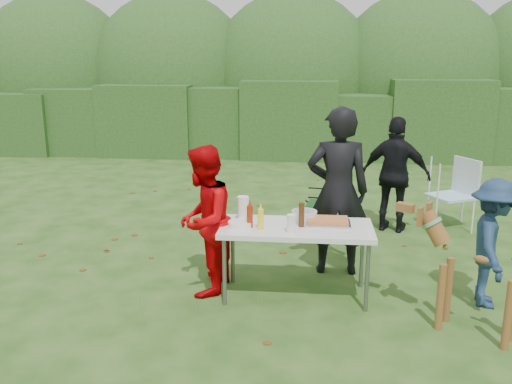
# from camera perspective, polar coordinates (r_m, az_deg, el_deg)

# --- Properties ---
(ground) EXTENTS (80.00, 80.00, 0.00)m
(ground) POSITION_cam_1_polar(r_m,az_deg,el_deg) (5.43, -0.13, -11.73)
(ground) COLOR #1E4211
(hedge_row) EXTENTS (22.00, 1.40, 1.70)m
(hedge_row) POSITION_cam_1_polar(r_m,az_deg,el_deg) (12.96, 3.52, 7.47)
(hedge_row) COLOR #23471C
(hedge_row) RESTS_ON ground
(shrub_backdrop) EXTENTS (20.00, 2.60, 3.20)m
(shrub_backdrop) POSITION_cam_1_polar(r_m,az_deg,el_deg) (14.49, 3.83, 11.16)
(shrub_backdrop) COLOR #3D6628
(shrub_backdrop) RESTS_ON ground
(folding_table) EXTENTS (1.50, 0.70, 0.74)m
(folding_table) POSITION_cam_1_polar(r_m,az_deg,el_deg) (5.38, 4.28, -4.15)
(folding_table) COLOR silver
(folding_table) RESTS_ON ground
(person_cook) EXTENTS (0.69, 0.46, 1.86)m
(person_cook) POSITION_cam_1_polar(r_m,az_deg,el_deg) (5.97, 8.59, 0.04)
(person_cook) COLOR black
(person_cook) RESTS_ON ground
(person_red_jacket) EXTENTS (0.66, 0.80, 1.52)m
(person_red_jacket) POSITION_cam_1_polar(r_m,az_deg,el_deg) (5.47, -5.52, -3.03)
(person_red_jacket) COLOR #B70005
(person_red_jacket) RESTS_ON ground
(person_black_puffy) EXTENTS (1.00, 0.68, 1.58)m
(person_black_puffy) POSITION_cam_1_polar(r_m,az_deg,el_deg) (7.61, 14.47, 1.76)
(person_black_puffy) COLOR black
(person_black_puffy) RESTS_ON ground
(child) EXTENTS (0.61, 0.89, 1.26)m
(child) POSITION_cam_1_polar(r_m,az_deg,el_deg) (5.67, 23.64, -4.97)
(child) COLOR #1A314D
(child) RESTS_ON ground
(dog) EXTENTS (1.18, 0.97, 1.06)m
(dog) POSITION_cam_1_polar(r_m,az_deg,el_deg) (5.05, 22.44, -8.36)
(dog) COLOR brown
(dog) RESTS_ON ground
(camping_chair) EXTENTS (0.66, 0.66, 0.92)m
(camping_chair) POSITION_cam_1_polar(r_m,az_deg,el_deg) (7.33, 7.35, -1.03)
(camping_chair) COLOR #133D17
(camping_chair) RESTS_ON ground
(lawn_chair) EXTENTS (0.78, 0.78, 0.98)m
(lawn_chair) POSITION_cam_1_polar(r_m,az_deg,el_deg) (8.07, 19.85, -0.13)
(lawn_chair) COLOR #5EAACC
(lawn_chair) RESTS_ON ground
(food_tray) EXTENTS (0.45, 0.30, 0.02)m
(food_tray) POSITION_cam_1_polar(r_m,az_deg,el_deg) (5.46, 7.54, -3.25)
(food_tray) COLOR #B7B7BA
(food_tray) RESTS_ON folding_table
(focaccia_bread) EXTENTS (0.40, 0.26, 0.04)m
(focaccia_bread) POSITION_cam_1_polar(r_m,az_deg,el_deg) (5.45, 7.55, -2.97)
(focaccia_bread) COLOR #BF6F3B
(focaccia_bread) RESTS_ON food_tray
(mustard_bottle) EXTENTS (0.06, 0.06, 0.20)m
(mustard_bottle) POSITION_cam_1_polar(r_m,az_deg,el_deg) (5.23, 0.49, -2.89)
(mustard_bottle) COLOR yellow
(mustard_bottle) RESTS_ON folding_table
(ketchup_bottle) EXTENTS (0.06, 0.06, 0.22)m
(ketchup_bottle) POSITION_cam_1_polar(r_m,az_deg,el_deg) (5.28, -0.65, -2.60)
(ketchup_bottle) COLOR #96240A
(ketchup_bottle) RESTS_ON folding_table
(beer_bottle) EXTENTS (0.06, 0.06, 0.24)m
(beer_bottle) POSITION_cam_1_polar(r_m,az_deg,el_deg) (5.32, 4.80, -2.41)
(beer_bottle) COLOR #47230F
(beer_bottle) RESTS_ON folding_table
(paper_towel_roll) EXTENTS (0.12, 0.12, 0.26)m
(paper_towel_roll) POSITION_cam_1_polar(r_m,az_deg,el_deg) (5.46, -1.38, -1.82)
(paper_towel_roll) COLOR white
(paper_towel_roll) RESTS_ON folding_table
(cup_stack) EXTENTS (0.08, 0.08, 0.18)m
(cup_stack) POSITION_cam_1_polar(r_m,az_deg,el_deg) (5.13, 3.69, -3.36)
(cup_stack) COLOR white
(cup_stack) RESTS_ON folding_table
(pasta_bowl) EXTENTS (0.26, 0.26, 0.10)m
(pasta_bowl) POSITION_cam_1_polar(r_m,az_deg,el_deg) (5.54, 5.11, -2.48)
(pasta_bowl) COLOR silver
(pasta_bowl) RESTS_ON folding_table
(plate_stack) EXTENTS (0.24, 0.24, 0.05)m
(plate_stack) POSITION_cam_1_polar(r_m,az_deg,el_deg) (5.33, -1.67, -3.38)
(plate_stack) COLOR white
(plate_stack) RESTS_ON folding_table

